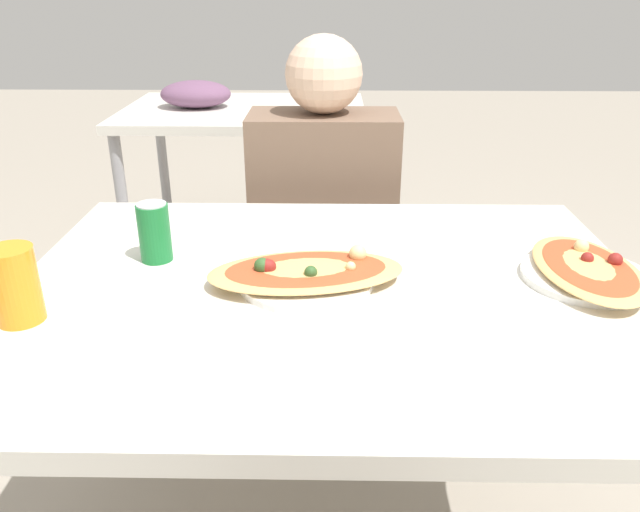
{
  "coord_description": "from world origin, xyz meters",
  "views": [
    {
      "loc": [
        -0.0,
        -1.08,
        1.31
      ],
      "look_at": [
        -0.02,
        0.0,
        0.83
      ],
      "focal_mm": 35.0,
      "sensor_mm": 36.0,
      "label": 1
    }
  ],
  "objects_px": {
    "chair_far_seated": "(325,243)",
    "drink_glass": "(17,285)",
    "soda_can": "(156,232)",
    "pizza_main": "(308,273)",
    "person_seated": "(325,201)",
    "pizza_second": "(590,270)",
    "dining_table": "(331,317)"
  },
  "relations": [
    {
      "from": "pizza_main",
      "to": "drink_glass",
      "type": "distance_m",
      "value": 0.51
    },
    {
      "from": "pizza_main",
      "to": "soda_can",
      "type": "bearing_deg",
      "value": 161.91
    },
    {
      "from": "dining_table",
      "to": "pizza_second",
      "type": "distance_m",
      "value": 0.52
    },
    {
      "from": "soda_can",
      "to": "pizza_second",
      "type": "relative_size",
      "value": 0.38
    },
    {
      "from": "soda_can",
      "to": "drink_glass",
      "type": "height_order",
      "value": "drink_glass"
    },
    {
      "from": "dining_table",
      "to": "pizza_main",
      "type": "xyz_separation_m",
      "value": [
        -0.05,
        0.01,
        0.09
      ]
    },
    {
      "from": "person_seated",
      "to": "pizza_main",
      "type": "height_order",
      "value": "person_seated"
    },
    {
      "from": "chair_far_seated",
      "to": "person_seated",
      "type": "bearing_deg",
      "value": 90.0
    },
    {
      "from": "person_seated",
      "to": "soda_can",
      "type": "distance_m",
      "value": 0.69
    },
    {
      "from": "dining_table",
      "to": "soda_can",
      "type": "height_order",
      "value": "soda_can"
    },
    {
      "from": "pizza_second",
      "to": "person_seated",
      "type": "bearing_deg",
      "value": 128.71
    },
    {
      "from": "person_seated",
      "to": "soda_can",
      "type": "relative_size",
      "value": 9.39
    },
    {
      "from": "person_seated",
      "to": "pizza_second",
      "type": "distance_m",
      "value": 0.85
    },
    {
      "from": "pizza_main",
      "to": "drink_glass",
      "type": "xyz_separation_m",
      "value": [
        -0.49,
        -0.15,
        0.05
      ]
    },
    {
      "from": "dining_table",
      "to": "pizza_second",
      "type": "height_order",
      "value": "pizza_second"
    },
    {
      "from": "chair_far_seated",
      "to": "soda_can",
      "type": "bearing_deg",
      "value": 63.59
    },
    {
      "from": "dining_table",
      "to": "drink_glass",
      "type": "distance_m",
      "value": 0.57
    },
    {
      "from": "chair_far_seated",
      "to": "person_seated",
      "type": "distance_m",
      "value": 0.22
    },
    {
      "from": "pizza_main",
      "to": "drink_glass",
      "type": "bearing_deg",
      "value": -162.62
    },
    {
      "from": "pizza_main",
      "to": "chair_far_seated",
      "type": "bearing_deg",
      "value": 88.12
    },
    {
      "from": "person_seated",
      "to": "pizza_second",
      "type": "relative_size",
      "value": 3.53
    },
    {
      "from": "chair_far_seated",
      "to": "drink_glass",
      "type": "xyz_separation_m",
      "value": [
        -0.52,
        -0.95,
        0.32
      ]
    },
    {
      "from": "pizza_main",
      "to": "soda_can",
      "type": "distance_m",
      "value": 0.34
    },
    {
      "from": "dining_table",
      "to": "chair_far_seated",
      "type": "xyz_separation_m",
      "value": [
        -0.02,
        0.81,
        -0.18
      ]
    },
    {
      "from": "dining_table",
      "to": "pizza_main",
      "type": "height_order",
      "value": "pizza_main"
    },
    {
      "from": "soda_can",
      "to": "pizza_second",
      "type": "height_order",
      "value": "soda_can"
    },
    {
      "from": "person_seated",
      "to": "pizza_second",
      "type": "xyz_separation_m",
      "value": [
        0.53,
        -0.66,
        0.09
      ]
    },
    {
      "from": "dining_table",
      "to": "pizza_main",
      "type": "relative_size",
      "value": 3.01
    },
    {
      "from": "chair_far_seated",
      "to": "pizza_main",
      "type": "relative_size",
      "value": 2.25
    },
    {
      "from": "drink_glass",
      "to": "pizza_second",
      "type": "bearing_deg",
      "value": 9.68
    },
    {
      "from": "pizza_main",
      "to": "pizza_second",
      "type": "bearing_deg",
      "value": 2.57
    },
    {
      "from": "person_seated",
      "to": "pizza_main",
      "type": "bearing_deg",
      "value": 87.81
    }
  ]
}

